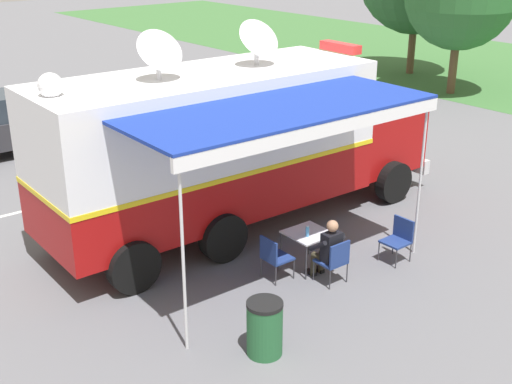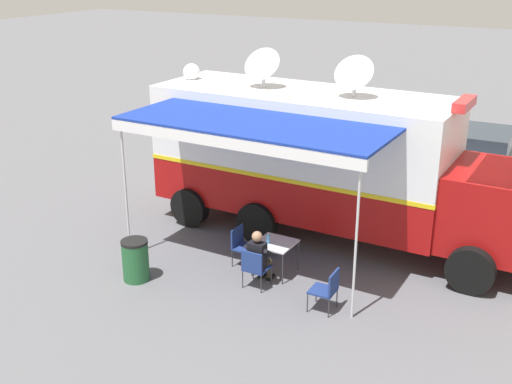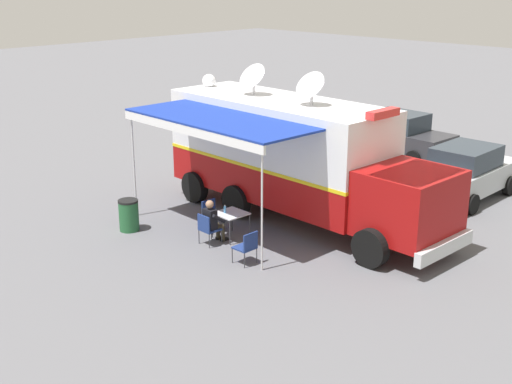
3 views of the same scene
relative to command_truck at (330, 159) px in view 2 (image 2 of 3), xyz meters
The scene contains 12 objects.
ground_plane 2.09m from the command_truck, 94.21° to the right, with size 100.00×100.00×0.00m, color #5B5B60.
lot_stripe 4.84m from the command_truck, 147.47° to the right, with size 0.12×4.80×0.01m, color silver.
command_truck is the anchor object (origin of this frame).
folding_table 2.76m from the command_truck, ahead, with size 0.82×0.82×0.73m.
water_bottle 2.80m from the command_truck, ahead, with size 0.07×0.07×0.22m.
folding_chair_at_table 3.55m from the command_truck, ahead, with size 0.49×0.49×0.87m.
folding_chair_beside_table 2.99m from the command_truck, 23.99° to the right, with size 0.49×0.49×0.87m.
folding_chair_spare_by_truck 3.91m from the command_truck, 22.13° to the left, with size 0.48×0.48×0.87m.
seated_responder 3.32m from the command_truck, ahead, with size 0.67×0.56×1.25m.
trash_bin 5.13m from the command_truck, 33.52° to the right, with size 0.57×0.57×0.91m.
car_behind_truck 8.55m from the command_truck, 167.63° to the right, with size 2.14×4.26×1.76m.
car_far_corner 6.03m from the command_truck, 153.12° to the left, with size 4.23×2.07×1.76m.
Camera 2 is at (13.64, 5.98, 6.56)m, focal length 44.71 mm.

